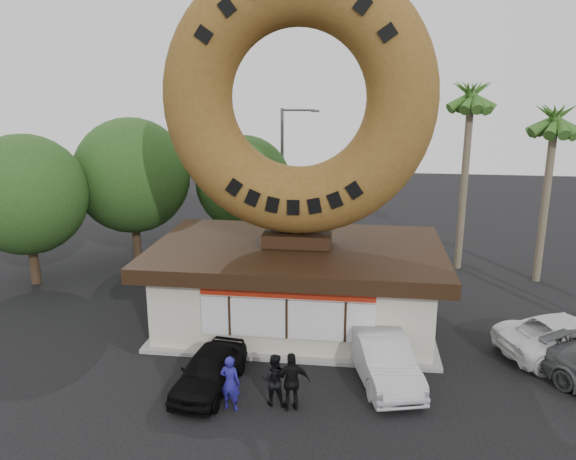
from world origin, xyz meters
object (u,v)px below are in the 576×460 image
(person_right, at_px, (292,382))
(car_black, at_px, (209,370))
(giant_donut, at_px, (298,99))
(person_left, at_px, (230,383))
(car_silver, at_px, (382,357))
(car_white, at_px, (571,337))
(street_lamp, at_px, (285,173))
(person_center, at_px, (274,379))
(donut_shop, at_px, (297,282))

(person_right, bearing_deg, car_black, -32.02)
(giant_donut, height_order, person_left, giant_donut)
(car_silver, bearing_deg, person_right, -155.77)
(car_black, height_order, car_silver, car_silver)
(car_black, height_order, car_white, car_white)
(street_lamp, height_order, person_left, street_lamp)
(person_right, relative_size, car_black, 0.48)
(person_right, height_order, car_white, person_right)
(person_right, bearing_deg, person_center, -36.93)
(person_center, bearing_deg, giant_donut, -89.36)
(donut_shop, distance_m, person_left, 6.43)
(person_center, xyz_separation_m, person_right, (0.57, -0.23, 0.09))
(giant_donut, bearing_deg, car_black, -112.56)
(giant_donut, bearing_deg, car_white, -8.41)
(street_lamp, bearing_deg, giant_donut, -79.49)
(car_black, distance_m, car_white, 12.62)
(giant_donut, xyz_separation_m, car_white, (9.88, -1.46, -8.08))
(person_right, distance_m, car_white, 10.39)
(car_silver, xyz_separation_m, car_white, (6.64, 2.40, -0.02))
(car_black, distance_m, car_silver, 5.58)
(donut_shop, relative_size, person_left, 6.54)
(giant_donut, relative_size, car_black, 2.66)
(street_lamp, relative_size, person_center, 4.91)
(person_left, height_order, car_white, person_left)
(car_black, relative_size, car_silver, 0.83)
(person_left, xyz_separation_m, car_white, (11.13, 4.80, -0.13))
(donut_shop, relative_size, person_center, 6.87)
(giant_donut, height_order, car_black, giant_donut)
(person_left, relative_size, car_black, 0.45)
(giant_donut, distance_m, person_left, 10.20)
(donut_shop, relative_size, car_black, 2.97)
(donut_shop, bearing_deg, person_right, -84.74)
(street_lamp, relative_size, car_white, 1.53)
(donut_shop, distance_m, person_center, 5.88)
(person_left, bearing_deg, giant_donut, -91.24)
(car_white, bearing_deg, person_center, 93.88)
(street_lamp, bearing_deg, car_silver, -69.81)
(giant_donut, xyz_separation_m, person_right, (0.56, -6.04, -7.90))
(giant_donut, height_order, person_center, giant_donut)
(car_black, bearing_deg, car_silver, 21.32)
(street_lamp, xyz_separation_m, car_black, (-0.31, -15.22, -3.84))
(person_left, bearing_deg, donut_shop, -91.27)
(donut_shop, distance_m, car_black, 5.75)
(giant_donut, relative_size, car_silver, 2.20)
(giant_donut, xyz_separation_m, person_left, (-1.25, -6.26, -7.95))
(person_left, height_order, car_black, person_left)
(car_black, bearing_deg, donut_shop, 74.56)
(person_right, bearing_deg, street_lamp, -96.73)
(person_center, height_order, car_black, person_center)
(giant_donut, bearing_deg, person_left, -101.31)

